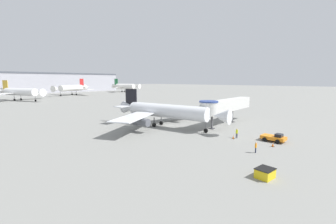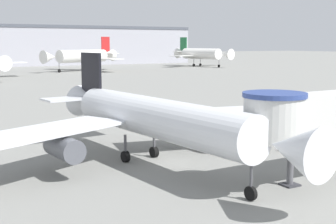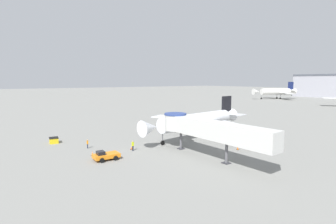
{
  "view_description": "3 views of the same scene",
  "coord_description": "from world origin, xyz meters",
  "px_view_note": "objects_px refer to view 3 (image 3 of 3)",
  "views": [
    {
      "loc": [
        -38.81,
        -34.19,
        10.87
      ],
      "look_at": [
        -0.8,
        -0.98,
        3.6
      ],
      "focal_mm": 24.0,
      "sensor_mm": 36.0,
      "label": 1
    },
    {
      "loc": [
        -17.4,
        -31.61,
        9.5
      ],
      "look_at": [
        0.67,
        0.34,
        4.06
      ],
      "focal_mm": 50.0,
      "sensor_mm": 36.0,
      "label": 2
    },
    {
      "loc": [
        40.66,
        -38.71,
        12.39
      ],
      "look_at": [
        -4.98,
        -4.98,
        5.52
      ],
      "focal_mm": 28.0,
      "sensor_mm": 36.0,
      "label": 3
    }
  ],
  "objects_px": {
    "service_container_yellow": "(54,140)",
    "ground_crew_marshaller": "(87,143)",
    "jet_bridge": "(205,128)",
    "pushback_tug_orange": "(106,155)",
    "traffic_cone_apron_front": "(92,153)",
    "main_airplane": "(199,121)",
    "background_jet_navy_tail": "(276,92)",
    "traffic_cone_starboard_wing": "(238,148)",
    "traffic_cone_near_nose": "(132,148)",
    "ground_crew_wing_walker": "(133,145)"
  },
  "relations": [
    {
      "from": "traffic_cone_starboard_wing",
      "to": "background_jet_navy_tail",
      "type": "height_order",
      "value": "background_jet_navy_tail"
    },
    {
      "from": "background_jet_navy_tail",
      "to": "ground_crew_marshaller",
      "type": "bearing_deg",
      "value": -47.5
    },
    {
      "from": "pushback_tug_orange",
      "to": "traffic_cone_apron_front",
      "type": "distance_m",
      "value": 3.58
    },
    {
      "from": "main_airplane",
      "to": "pushback_tug_orange",
      "type": "xyz_separation_m",
      "value": [
        3.56,
        -23.23,
        -2.96
      ]
    },
    {
      "from": "ground_crew_marshaller",
      "to": "background_jet_navy_tail",
      "type": "distance_m",
      "value": 154.78
    },
    {
      "from": "main_airplane",
      "to": "background_jet_navy_tail",
      "type": "distance_m",
      "value": 135.15
    },
    {
      "from": "pushback_tug_orange",
      "to": "traffic_cone_starboard_wing",
      "type": "distance_m",
      "value": 23.12
    },
    {
      "from": "jet_bridge",
      "to": "ground_crew_marshaller",
      "type": "height_order",
      "value": "jet_bridge"
    },
    {
      "from": "service_container_yellow",
      "to": "traffic_cone_near_nose",
      "type": "relative_size",
      "value": 3.21
    },
    {
      "from": "main_airplane",
      "to": "background_jet_navy_tail",
      "type": "bearing_deg",
      "value": 108.04
    },
    {
      "from": "pushback_tug_orange",
      "to": "traffic_cone_apron_front",
      "type": "xyz_separation_m",
      "value": [
        -3.46,
        -0.83,
        -0.33
      ]
    },
    {
      "from": "background_jet_navy_tail",
      "to": "traffic_cone_starboard_wing",
      "type": "bearing_deg",
      "value": -38.14
    },
    {
      "from": "traffic_cone_apron_front",
      "to": "ground_crew_marshaller",
      "type": "xyz_separation_m",
      "value": [
        -5.07,
        0.97,
        0.6
      ]
    },
    {
      "from": "main_airplane",
      "to": "ground_crew_marshaller",
      "type": "height_order",
      "value": "main_airplane"
    },
    {
      "from": "traffic_cone_apron_front",
      "to": "ground_crew_marshaller",
      "type": "distance_m",
      "value": 5.2
    },
    {
      "from": "pushback_tug_orange",
      "to": "service_container_yellow",
      "type": "bearing_deg",
      "value": -163.96
    },
    {
      "from": "jet_bridge",
      "to": "service_container_yellow",
      "type": "distance_m",
      "value": 30.46
    },
    {
      "from": "jet_bridge",
      "to": "pushback_tug_orange",
      "type": "relative_size",
      "value": 5.45
    },
    {
      "from": "pushback_tug_orange",
      "to": "traffic_cone_starboard_wing",
      "type": "height_order",
      "value": "pushback_tug_orange"
    },
    {
      "from": "traffic_cone_near_nose",
      "to": "ground_crew_marshaller",
      "type": "bearing_deg",
      "value": -131.93
    },
    {
      "from": "main_airplane",
      "to": "traffic_cone_starboard_wing",
      "type": "distance_m",
      "value": 12.58
    },
    {
      "from": "pushback_tug_orange",
      "to": "traffic_cone_apron_front",
      "type": "relative_size",
      "value": 5.36
    },
    {
      "from": "traffic_cone_near_nose",
      "to": "traffic_cone_starboard_wing",
      "type": "bearing_deg",
      "value": 53.03
    },
    {
      "from": "pushback_tug_orange",
      "to": "ground_crew_marshaller",
      "type": "bearing_deg",
      "value": -177.83
    },
    {
      "from": "traffic_cone_apron_front",
      "to": "traffic_cone_near_nose",
      "type": "relative_size",
      "value": 1.08
    },
    {
      "from": "traffic_cone_near_nose",
      "to": "background_jet_navy_tail",
      "type": "relative_size",
      "value": 0.02
    },
    {
      "from": "service_container_yellow",
      "to": "ground_crew_wing_walker",
      "type": "height_order",
      "value": "ground_crew_wing_walker"
    },
    {
      "from": "main_airplane",
      "to": "traffic_cone_apron_front",
      "type": "distance_m",
      "value": 24.29
    },
    {
      "from": "traffic_cone_starboard_wing",
      "to": "ground_crew_marshaller",
      "type": "distance_m",
      "value": 27.32
    },
    {
      "from": "traffic_cone_starboard_wing",
      "to": "traffic_cone_apron_front",
      "type": "distance_m",
      "value": 25.33
    },
    {
      "from": "pushback_tug_orange",
      "to": "service_container_yellow",
      "type": "xyz_separation_m",
      "value": [
        -16.58,
        -3.82,
        -0.14
      ]
    },
    {
      "from": "pushback_tug_orange",
      "to": "service_container_yellow",
      "type": "distance_m",
      "value": 17.02
    },
    {
      "from": "jet_bridge",
      "to": "background_jet_navy_tail",
      "type": "distance_m",
      "value": 148.67
    },
    {
      "from": "main_airplane",
      "to": "traffic_cone_starboard_wing",
      "type": "bearing_deg",
      "value": -14.62
    },
    {
      "from": "service_container_yellow",
      "to": "traffic_cone_starboard_wing",
      "type": "bearing_deg",
      "value": 45.34
    },
    {
      "from": "jet_bridge",
      "to": "background_jet_navy_tail",
      "type": "height_order",
      "value": "background_jet_navy_tail"
    },
    {
      "from": "jet_bridge",
      "to": "pushback_tug_orange",
      "type": "xyz_separation_m",
      "value": [
        -7.94,
        -13.77,
        -3.99
      ]
    },
    {
      "from": "traffic_cone_starboard_wing",
      "to": "main_airplane",
      "type": "bearing_deg",
      "value": 171.91
    },
    {
      "from": "main_airplane",
      "to": "traffic_cone_apron_front",
      "type": "height_order",
      "value": "main_airplane"
    },
    {
      "from": "traffic_cone_apron_front",
      "to": "background_jet_navy_tail",
      "type": "xyz_separation_m",
      "value": [
        -56.29,
        146.97,
        4.62
      ]
    },
    {
      "from": "main_airplane",
      "to": "traffic_cone_starboard_wing",
      "type": "height_order",
      "value": "main_airplane"
    },
    {
      "from": "pushback_tug_orange",
      "to": "main_airplane",
      "type": "bearing_deg",
      "value": 101.78
    },
    {
      "from": "traffic_cone_near_nose",
      "to": "background_jet_navy_tail",
      "type": "xyz_separation_m",
      "value": [
        -56.7,
        139.9,
        4.64
      ]
    },
    {
      "from": "main_airplane",
      "to": "traffic_cone_near_nose",
      "type": "bearing_deg",
      "value": -94.81
    },
    {
      "from": "service_container_yellow",
      "to": "background_jet_navy_tail",
      "type": "height_order",
      "value": "background_jet_navy_tail"
    },
    {
      "from": "service_container_yellow",
      "to": "ground_crew_marshaller",
      "type": "height_order",
      "value": "ground_crew_marshaller"
    },
    {
      "from": "traffic_cone_near_nose",
      "to": "traffic_cone_apron_front",
      "type": "bearing_deg",
      "value": -93.32
    },
    {
      "from": "traffic_cone_near_nose",
      "to": "service_container_yellow",
      "type": "bearing_deg",
      "value": -143.38
    },
    {
      "from": "traffic_cone_near_nose",
      "to": "ground_crew_wing_walker",
      "type": "distance_m",
      "value": 1.19
    },
    {
      "from": "main_airplane",
      "to": "jet_bridge",
      "type": "height_order",
      "value": "main_airplane"
    }
  ]
}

